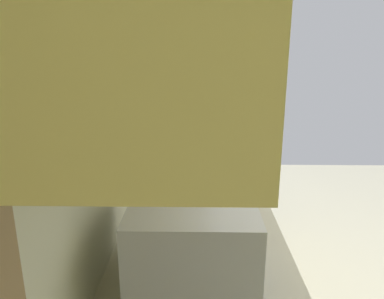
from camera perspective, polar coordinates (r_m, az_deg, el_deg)
wall_back at (r=1.76m, az=-10.91°, el=7.16°), size 4.03×0.12×2.67m
oven_range at (r=3.47m, az=1.23°, el=-3.08°), size 0.60×0.65×1.08m
microwave at (r=1.10m, az=0.30°, el=-13.81°), size 0.48×0.34×0.30m
bowl at (r=2.63m, az=3.75°, el=1.21°), size 0.16×0.16×0.05m
kettle at (r=1.61m, az=5.51°, el=-6.83°), size 0.20×0.15×0.17m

